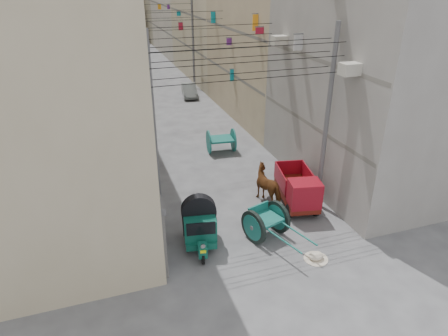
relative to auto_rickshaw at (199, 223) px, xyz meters
name	(u,v)px	position (x,y,z in m)	size (l,w,h in m)	color
ground	(315,320)	(2.31, -4.87, -0.97)	(140.00, 140.00, 0.00)	#48484A
building_row_left	(51,12)	(-5.68, 29.26, 5.49)	(8.00, 62.00, 14.00)	tan
building_row_right	(219,8)	(10.31, 29.26, 5.49)	(8.00, 62.00, 14.00)	gray
shutters_left	(137,159)	(-1.61, 5.50, 0.52)	(0.18, 14.40, 2.88)	#48484C
signboards	(168,67)	(2.30, 16.79, 2.46)	(8.22, 40.52, 5.67)	#0E8D9E
ac_units	(315,31)	(5.96, 2.80, 6.46)	(0.70, 6.55, 3.35)	#B0AC9E
utility_poles	(182,73)	(2.31, 12.13, 3.03)	(7.40, 22.20, 8.00)	#545456
overhead_cables	(191,31)	(2.31, 9.53, 5.79)	(7.40, 22.52, 1.12)	black
auto_rickshaw	(199,223)	(0.00, 0.00, 0.00)	(1.61, 2.42, 1.65)	black
tonga_cart	(266,221)	(2.64, -0.38, -0.26)	(2.00, 3.23, 1.37)	black
mini_truck	(299,192)	(4.92, 1.13, -0.15)	(1.93, 3.25, 1.71)	black
second_cart	(221,140)	(3.62, 8.29, -0.23)	(1.69, 1.53, 1.38)	#155E56
feed_sack	(316,256)	(3.85, -2.30, -0.83)	(0.56, 0.45, 0.28)	beige
horse	(270,185)	(3.95, 2.13, -0.14)	(0.89, 1.96, 1.66)	#622A17
distant_car_white	(136,90)	(0.36, 21.84, -0.39)	(1.37, 3.40, 1.16)	silver
distant_car_grey	(189,90)	(4.77, 20.56, -0.43)	(1.14, 3.27, 1.08)	#5C615F
distant_car_green	(139,63)	(2.24, 33.58, -0.36)	(1.72, 4.24, 1.23)	#226344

